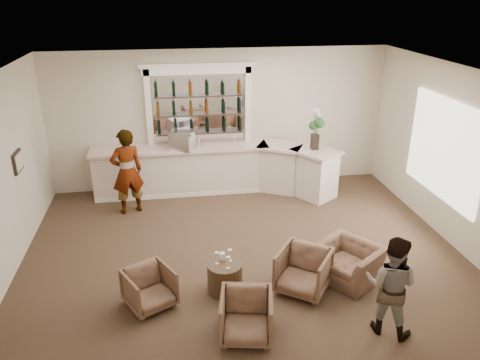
% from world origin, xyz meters
% --- Properties ---
extents(ground, '(8.00, 8.00, 0.00)m').
position_xyz_m(ground, '(0.00, 0.00, 0.00)').
color(ground, '#4C3626').
rests_on(ground, ground).
extents(room_shell, '(8.04, 7.02, 3.32)m').
position_xyz_m(room_shell, '(0.16, 0.71, 2.34)').
color(room_shell, beige).
rests_on(room_shell, ground).
extents(bar_counter, '(5.72, 1.80, 1.14)m').
position_xyz_m(bar_counter, '(-0.16, 3.00, 0.57)').
color(bar_counter, beige).
rests_on(bar_counter, ground).
extents(back_bar_alcove, '(2.64, 0.25, 3.00)m').
position_xyz_m(back_bar_alcove, '(-0.50, 3.41, 2.03)').
color(back_bar_alcove, white).
rests_on(back_bar_alcove, ground).
extents(cocktail_table, '(0.57, 0.57, 0.50)m').
position_xyz_m(cocktail_table, '(-0.48, -0.96, 0.25)').
color(cocktail_table, '#523823').
rests_on(cocktail_table, ground).
extents(sommelier, '(0.79, 0.64, 1.88)m').
position_xyz_m(sommelier, '(-2.16, 2.23, 0.94)').
color(sommelier, gray).
rests_on(sommelier, ground).
extents(guest, '(0.93, 0.90, 1.51)m').
position_xyz_m(guest, '(1.68, -2.25, 0.75)').
color(guest, gray).
rests_on(guest, ground).
extents(armchair_left, '(0.92, 0.93, 0.63)m').
position_xyz_m(armchair_left, '(-1.67, -1.16, 0.32)').
color(armchair_left, brown).
rests_on(armchair_left, ground).
extents(armchair_center, '(0.85, 0.87, 0.68)m').
position_xyz_m(armchair_center, '(-0.32, -2.07, 0.34)').
color(armchair_center, brown).
rests_on(armchair_center, ground).
extents(armchair_right, '(1.09, 1.10, 0.72)m').
position_xyz_m(armchair_right, '(0.77, -1.15, 0.36)').
color(armchair_right, brown).
rests_on(armchair_right, ground).
extents(armchair_far, '(1.26, 1.28, 0.63)m').
position_xyz_m(armchair_far, '(1.61, -0.96, 0.32)').
color(armchair_far, brown).
rests_on(armchair_far, ground).
extents(espresso_machine, '(0.62, 0.58, 0.43)m').
position_xyz_m(espresso_machine, '(-0.94, 2.95, 1.36)').
color(espresso_machine, silver).
rests_on(espresso_machine, bar_counter).
extents(flower_vase, '(0.25, 0.25, 0.94)m').
position_xyz_m(flower_vase, '(2.04, 2.48, 1.67)').
color(flower_vase, black).
rests_on(flower_vase, bar_counter).
extents(wine_glass_bar_left, '(0.07, 0.07, 0.21)m').
position_xyz_m(wine_glass_bar_left, '(-0.56, 2.98, 1.25)').
color(wine_glass_bar_left, white).
rests_on(wine_glass_bar_left, bar_counter).
extents(wine_glass_bar_right, '(0.07, 0.07, 0.21)m').
position_xyz_m(wine_glass_bar_right, '(0.27, 3.05, 1.25)').
color(wine_glass_bar_right, white).
rests_on(wine_glass_bar_right, bar_counter).
extents(wine_glass_tbl_a, '(0.07, 0.07, 0.21)m').
position_xyz_m(wine_glass_tbl_a, '(-0.60, -0.93, 0.60)').
color(wine_glass_tbl_a, white).
rests_on(wine_glass_tbl_a, cocktail_table).
extents(wine_glass_tbl_b, '(0.07, 0.07, 0.21)m').
position_xyz_m(wine_glass_tbl_b, '(-0.38, -0.88, 0.60)').
color(wine_glass_tbl_b, white).
rests_on(wine_glass_tbl_b, cocktail_table).
extents(wine_glass_tbl_c, '(0.07, 0.07, 0.21)m').
position_xyz_m(wine_glass_tbl_c, '(-0.44, -1.09, 0.60)').
color(wine_glass_tbl_c, white).
rests_on(wine_glass_tbl_c, cocktail_table).
extents(napkin_holder, '(0.08, 0.08, 0.12)m').
position_xyz_m(napkin_holder, '(-0.50, -0.82, 0.56)').
color(napkin_holder, white).
rests_on(napkin_holder, cocktail_table).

